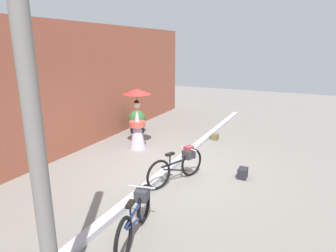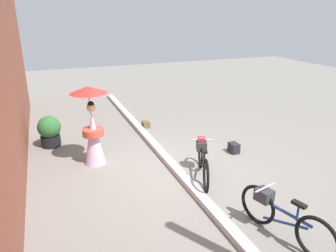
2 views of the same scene
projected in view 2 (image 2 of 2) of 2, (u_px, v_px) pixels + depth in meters
The scene contains 8 objects.
ground_plane at pixel (174, 170), 7.21m from camera, with size 30.00×30.00×0.00m, color gray.
sidewalk_curb at pixel (174, 167), 7.19m from camera, with size 14.00×0.20×0.12m, color #B2B2B7.
bicycle_near_officer at pixel (281, 216), 4.95m from camera, with size 1.69×0.58×0.76m.
bicycle_far_side at pixel (203, 159), 6.80m from camera, with size 1.63×0.73×0.78m.
person_with_parasol at pixel (92, 125), 7.23m from camera, with size 0.83×0.83×1.85m.
potted_plant_by_door at pixel (50, 130), 8.37m from camera, with size 0.61×0.60×0.83m.
backpack_on_pavement at pixel (234, 148), 8.06m from camera, with size 0.28×0.20×0.25m.
backpack_spare at pixel (146, 124), 9.83m from camera, with size 0.26×0.21×0.20m.
Camera 2 is at (-5.94, 2.51, 3.39)m, focal length 33.93 mm.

